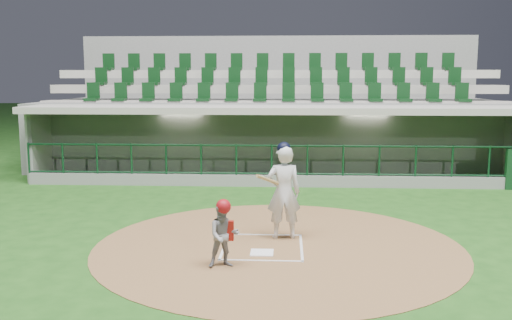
{
  "coord_description": "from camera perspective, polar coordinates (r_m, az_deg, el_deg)",
  "views": [
    {
      "loc": [
        0.45,
        -11.03,
        3.29
      ],
      "look_at": [
        -0.29,
        2.6,
        1.3
      ],
      "focal_mm": 40.0,
      "sensor_mm": 36.0,
      "label": 1
    }
  ],
  "objects": [
    {
      "name": "ground",
      "position": [
        11.52,
        0.75,
        -8.3
      ],
      "size": [
        120.0,
        120.0,
        0.0
      ],
      "primitive_type": "plane",
      "color": "#1A4714",
      "rests_on": "ground"
    },
    {
      "name": "dirt_circle",
      "position": [
        11.32,
        2.24,
        -8.58
      ],
      "size": [
        7.2,
        7.2,
        0.01
      ],
      "primitive_type": "cylinder",
      "color": "brown",
      "rests_on": "ground"
    },
    {
      "name": "home_plate",
      "position": [
        10.84,
        0.59,
        -9.25
      ],
      "size": [
        0.43,
        0.43,
        0.02
      ],
      "primitive_type": "cube",
      "color": "white",
      "rests_on": "dirt_circle"
    },
    {
      "name": "batter_box_chalk",
      "position": [
        11.23,
        0.69,
        -8.66
      ],
      "size": [
        1.55,
        1.8,
        0.01
      ],
      "color": "white",
      "rests_on": "ground"
    },
    {
      "name": "dugout_structure",
      "position": [
        18.98,
        2.04,
        1.26
      ],
      "size": [
        16.4,
        3.7,
        3.0
      ],
      "color": "slate",
      "rests_on": "ground"
    },
    {
      "name": "seating_deck",
      "position": [
        22.02,
        1.94,
        3.43
      ],
      "size": [
        17.0,
        6.72,
        5.15
      ],
      "color": "slate",
      "rests_on": "ground"
    },
    {
      "name": "batter",
      "position": [
        11.61,
        2.77,
        -3.1
      ],
      "size": [
        0.91,
        0.91,
        1.99
      ],
      "color": "silver",
      "rests_on": "dirt_circle"
    },
    {
      "name": "catcher",
      "position": [
        9.96,
        -3.25,
        -7.35
      ],
      "size": [
        0.64,
        0.56,
        1.2
      ],
      "color": "gray",
      "rests_on": "dirt_circle"
    }
  ]
}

